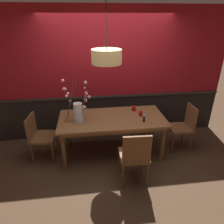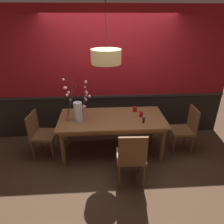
% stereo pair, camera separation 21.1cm
% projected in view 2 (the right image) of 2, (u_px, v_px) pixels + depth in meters
% --- Properties ---
extents(ground_plane, '(24.00, 24.00, 0.00)m').
position_uv_depth(ground_plane, '(112.00, 152.00, 4.02)').
color(ground_plane, '#422D1E').
extents(back_wall, '(4.94, 0.14, 2.66)m').
position_uv_depth(back_wall, '(110.00, 77.00, 4.14)').
color(back_wall, black).
rests_on(back_wall, ground).
extents(dining_table, '(1.94, 0.92, 0.76)m').
position_uv_depth(dining_table, '(112.00, 122.00, 3.72)').
color(dining_table, brown).
rests_on(dining_table, ground).
extents(chair_head_east_end, '(0.43, 0.41, 0.92)m').
position_uv_depth(chair_head_east_end, '(186.00, 127.00, 3.85)').
color(chair_head_east_end, brown).
rests_on(chair_head_east_end, ground).
extents(chair_near_side_right, '(0.45, 0.44, 0.94)m').
position_uv_depth(chair_near_side_right, '(131.00, 156.00, 3.04)').
color(chair_near_side_right, brown).
rests_on(chair_near_side_right, ground).
extents(chair_far_side_left, '(0.42, 0.40, 0.95)m').
position_uv_depth(chair_far_side_left, '(98.00, 110.00, 4.54)').
color(chair_far_side_left, brown).
rests_on(chair_far_side_left, ground).
extents(chair_head_west_end, '(0.46, 0.48, 0.87)m').
position_uv_depth(chair_head_west_end, '(40.00, 132.00, 3.73)').
color(chair_head_west_end, brown).
rests_on(chair_head_west_end, ground).
extents(chair_far_side_right, '(0.48, 0.43, 0.93)m').
position_uv_depth(chair_far_side_right, '(122.00, 109.00, 4.61)').
color(chair_far_side_right, brown).
rests_on(chair_far_side_right, ground).
extents(vase_with_blossoms, '(0.48, 0.31, 0.73)m').
position_uv_depth(vase_with_blossoms, '(78.00, 109.00, 3.53)').
color(vase_with_blossoms, silver).
rests_on(vase_with_blossoms, dining_table).
extents(candle_holder_nearer_center, '(0.08, 0.08, 0.09)m').
position_uv_depth(candle_holder_nearer_center, '(141.00, 114.00, 3.71)').
color(candle_holder_nearer_center, '#9E0F14').
rests_on(candle_holder_nearer_center, dining_table).
extents(candle_holder_nearer_edge, '(0.08, 0.08, 0.10)m').
position_uv_depth(candle_holder_nearer_edge, '(135.00, 109.00, 3.92)').
color(candle_holder_nearer_edge, '#9E0F14').
rests_on(candle_holder_nearer_edge, dining_table).
extents(condiment_bottle, '(0.04, 0.04, 0.13)m').
position_uv_depth(condiment_bottle, '(144.00, 120.00, 3.49)').
color(condiment_bottle, black).
rests_on(condiment_bottle, dining_table).
extents(pendant_lamp, '(0.48, 0.48, 0.89)m').
position_uv_depth(pendant_lamp, '(106.00, 57.00, 3.12)').
color(pendant_lamp, tan).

